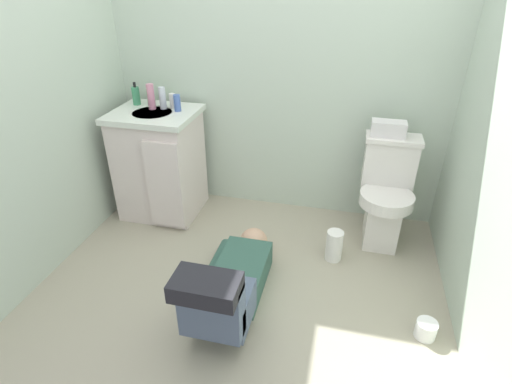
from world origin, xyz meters
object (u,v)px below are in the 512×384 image
at_px(vanity_cabinet, 160,163).
at_px(soap_dispenser, 136,96).
at_px(bottle_white, 173,101).
at_px(toilet, 386,194).
at_px(faucet, 161,99).
at_px(tissue_box, 389,129).
at_px(person_plumber, 231,283).
at_px(bottle_green, 150,96).
at_px(toilet_paper_roll, 426,329).
at_px(bottle_blue, 177,103).
at_px(bottle_clear, 163,98).
at_px(paper_towel_roll, 334,246).
at_px(bottle_pink, 151,97).

distance_m(vanity_cabinet, soap_dispenser, 0.52).
distance_m(vanity_cabinet, bottle_white, 0.48).
distance_m(toilet, faucet, 1.74).
bearing_deg(tissue_box, person_plumber, -128.48).
height_order(vanity_cabinet, bottle_white, bottle_white).
bearing_deg(bottle_green, toilet_paper_roll, -27.07).
bearing_deg(toilet, toilet_paper_roll, -75.38).
distance_m(person_plumber, bottle_blue, 1.35).
distance_m(toilet, bottle_clear, 1.70).
distance_m(bottle_green, bottle_clear, 0.17).
height_order(soap_dispenser, bottle_clear, soap_dispenser).
height_order(soap_dispenser, paper_towel_roll, soap_dispenser).
bearing_deg(toilet_paper_roll, person_plumber, -177.93).
bearing_deg(bottle_pink, bottle_blue, 0.01).
height_order(person_plumber, bottle_clear, bottle_clear).
relative_size(soap_dispenser, bottle_blue, 1.42).
bearing_deg(toilet, vanity_cabinet, -179.55).
xyz_separation_m(faucet, bottle_green, (-0.10, 0.02, 0.01)).
xyz_separation_m(vanity_cabinet, bottle_green, (-0.10, 0.17, 0.46)).
relative_size(toilet, bottle_blue, 6.39).
distance_m(vanity_cabinet, paper_towel_roll, 1.43).
relative_size(bottle_clear, toilet_paper_roll, 1.43).
bearing_deg(soap_dispenser, bottle_blue, -11.06).
bearing_deg(faucet, tissue_box, -1.50).
bearing_deg(tissue_box, faucet, 178.50).
bearing_deg(tissue_box, vanity_cabinet, -176.33).
bearing_deg(toilet, bottle_green, 175.05).
bearing_deg(soap_dispenser, bottle_pink, -23.77).
bearing_deg(bottle_white, faucet, 158.41).
height_order(person_plumber, toilet_paper_roll, person_plumber).
height_order(vanity_cabinet, soap_dispenser, soap_dispenser).
bearing_deg(bottle_blue, person_plumber, -54.94).
distance_m(faucet, bottle_white, 0.12).
bearing_deg(bottle_pink, bottle_white, 18.19).
distance_m(person_plumber, toilet_paper_roll, 1.07).
bearing_deg(bottle_pink, vanity_cabinet, -58.13).
height_order(tissue_box, paper_towel_roll, tissue_box).
bearing_deg(soap_dispenser, toilet, -3.49).
distance_m(tissue_box, soap_dispenser, 1.81).
xyz_separation_m(soap_dispenser, bottle_white, (0.30, -0.02, -0.01)).
height_order(toilet, tissue_box, tissue_box).
distance_m(bottle_white, paper_towel_roll, 1.53).
height_order(bottle_pink, toilet_paper_roll, bottle_pink).
bearing_deg(bottle_clear, bottle_blue, -11.31).
relative_size(bottle_blue, toilet_paper_roll, 1.07).
height_order(faucet, toilet_paper_roll, faucet).
bearing_deg(toilet_paper_roll, vanity_cabinet, 155.72).
bearing_deg(toilet_paper_roll, bottle_white, 151.82).
distance_m(faucet, bottle_blue, 0.19).
height_order(vanity_cabinet, faucet, faucet).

